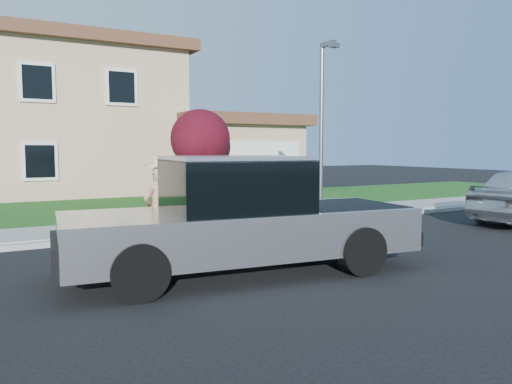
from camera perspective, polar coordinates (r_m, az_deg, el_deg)
ground at (r=9.69m, az=-1.82°, el=-7.47°), size 80.00×80.00×0.00m
curb at (r=12.67m, az=-3.89°, el=-4.24°), size 40.00×0.20×0.12m
sidewalk at (r=13.65m, az=-5.88°, el=-3.52°), size 40.00×2.00×0.15m
lawn at (r=17.84m, az=-11.66°, el=-1.67°), size 40.00×7.00×0.10m
house at (r=25.44m, az=-16.57°, el=7.22°), size 14.00×11.30×6.85m
pickup_truck at (r=8.36m, az=-1.70°, el=-3.08°), size 6.17×2.68×1.97m
woman at (r=9.74m, az=-11.09°, el=-2.03°), size 0.73×0.58×1.93m
ornamental_tree at (r=19.42m, az=-6.28°, el=5.69°), size 2.55×2.30×3.50m
trash_bin at (r=12.75m, az=-4.30°, el=-0.98°), size 0.94×1.02×1.22m
street_lamp at (r=13.88m, az=7.61°, el=7.93°), size 0.25×0.64×4.93m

